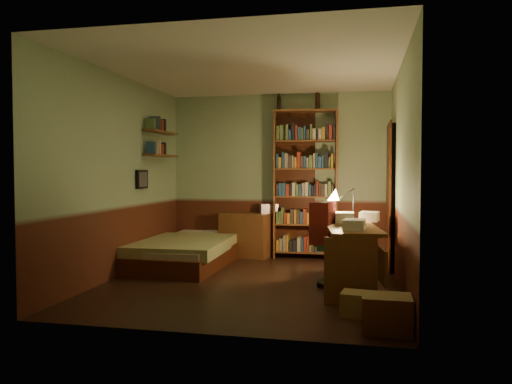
% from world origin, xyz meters
% --- Properties ---
extents(floor, '(3.50, 4.00, 0.02)m').
position_xyz_m(floor, '(0.00, 0.00, -0.01)').
color(floor, black).
rests_on(floor, ground).
extents(ceiling, '(3.50, 4.00, 0.02)m').
position_xyz_m(ceiling, '(0.00, 0.00, 2.61)').
color(ceiling, silver).
rests_on(ceiling, wall_back).
extents(wall_back, '(3.50, 0.02, 2.60)m').
position_xyz_m(wall_back, '(0.00, 2.01, 1.30)').
color(wall_back, '#91AD86').
rests_on(wall_back, ground).
extents(wall_left, '(0.02, 4.00, 2.60)m').
position_xyz_m(wall_left, '(-1.76, 0.00, 1.30)').
color(wall_left, '#91AD86').
rests_on(wall_left, ground).
extents(wall_right, '(0.02, 4.00, 2.60)m').
position_xyz_m(wall_right, '(1.76, 0.00, 1.30)').
color(wall_right, '#91AD86').
rests_on(wall_right, ground).
extents(wall_front, '(3.50, 0.02, 2.60)m').
position_xyz_m(wall_front, '(0.00, -2.01, 1.30)').
color(wall_front, '#91AD86').
rests_on(wall_front, ground).
extents(doorway, '(0.06, 0.90, 2.00)m').
position_xyz_m(doorway, '(1.72, 1.30, 1.00)').
color(doorway, black).
rests_on(doorway, ground).
extents(door_trim, '(0.02, 0.98, 2.08)m').
position_xyz_m(door_trim, '(1.69, 1.30, 1.00)').
color(door_trim, '#3D190C').
rests_on(door_trim, ground).
extents(bed, '(1.24, 2.24, 0.66)m').
position_xyz_m(bed, '(-1.19, 0.97, 0.33)').
color(bed, '#7B8952').
rests_on(bed, ground).
extents(dresser, '(0.85, 0.55, 0.69)m').
position_xyz_m(dresser, '(-0.49, 1.77, 0.35)').
color(dresser, brown).
rests_on(dresser, ground).
extents(mini_stereo, '(0.34, 0.30, 0.15)m').
position_xyz_m(mini_stereo, '(-0.14, 1.89, 0.77)').
color(mini_stereo, '#B2B2B7').
rests_on(mini_stereo, dresser).
extents(bookshelf, '(1.02, 0.41, 2.32)m').
position_xyz_m(bookshelf, '(0.45, 1.85, 1.16)').
color(bookshelf, brown).
rests_on(bookshelf, ground).
extents(bottle_left, '(0.08, 0.08, 0.24)m').
position_xyz_m(bottle_left, '(0.01, 1.96, 2.43)').
color(bottle_left, black).
rests_on(bottle_left, bookshelf).
extents(bottle_right, '(0.09, 0.09, 0.28)m').
position_xyz_m(bottle_right, '(0.63, 1.96, 2.45)').
color(bottle_right, black).
rests_on(bottle_right, bookshelf).
extents(desk, '(0.74, 1.43, 0.73)m').
position_xyz_m(desk, '(1.21, -0.14, 0.37)').
color(desk, brown).
rests_on(desk, ground).
extents(paper_stack, '(0.26, 0.33, 0.12)m').
position_xyz_m(paper_stack, '(1.41, 0.51, 0.79)').
color(paper_stack, silver).
rests_on(paper_stack, desk).
extents(desk_lamp, '(0.21, 0.21, 0.59)m').
position_xyz_m(desk_lamp, '(1.21, 0.49, 1.03)').
color(desk_lamp, black).
rests_on(desk_lamp, desk).
extents(office_chair, '(0.52, 0.47, 0.93)m').
position_xyz_m(office_chair, '(1.06, 0.01, 0.46)').
color(office_chair, '#2E653A').
rests_on(office_chair, ground).
extents(red_jacket, '(0.31, 0.46, 0.49)m').
position_xyz_m(red_jacket, '(0.83, -0.20, 1.17)').
color(red_jacket, maroon).
rests_on(red_jacket, office_chair).
extents(wall_shelf_lower, '(0.20, 0.90, 0.03)m').
position_xyz_m(wall_shelf_lower, '(-1.64, 1.10, 1.60)').
color(wall_shelf_lower, brown).
rests_on(wall_shelf_lower, wall_left).
extents(wall_shelf_upper, '(0.20, 0.90, 0.03)m').
position_xyz_m(wall_shelf_upper, '(-1.64, 1.10, 1.95)').
color(wall_shelf_upper, brown).
rests_on(wall_shelf_upper, wall_left).
extents(framed_picture, '(0.04, 0.32, 0.26)m').
position_xyz_m(framed_picture, '(-1.72, 0.60, 1.25)').
color(framed_picture, black).
rests_on(framed_picture, wall_left).
extents(cardboard_box_a, '(0.41, 0.33, 0.31)m').
position_xyz_m(cardboard_box_a, '(1.53, -1.62, 0.16)').
color(cardboard_box_a, olive).
rests_on(cardboard_box_a, ground).
extents(cardboard_box_b, '(0.35, 0.30, 0.23)m').
position_xyz_m(cardboard_box_b, '(1.30, -1.20, 0.11)').
color(cardboard_box_b, olive).
rests_on(cardboard_box_b, ground).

